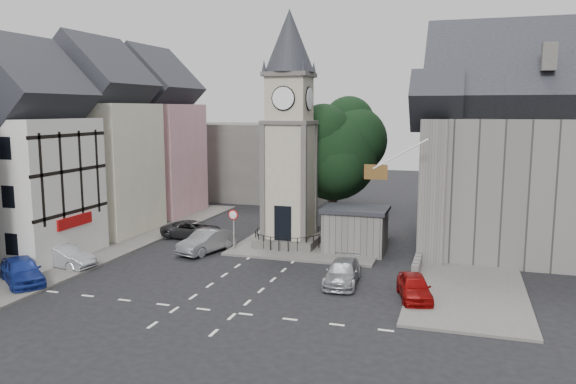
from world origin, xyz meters
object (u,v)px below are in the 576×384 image
(car_west_blue, at_px, (22,271))
(pedestrian, at_px, (459,247))
(stone_shelter, at_px, (355,230))
(car_east_red, at_px, (414,287))
(clock_tower, at_px, (289,131))

(car_west_blue, bearing_deg, pedestrian, -23.85)
(car_west_blue, height_order, pedestrian, pedestrian)
(car_west_blue, bearing_deg, stone_shelter, -15.68)
(stone_shelter, height_order, car_east_red, stone_shelter)
(car_west_blue, bearing_deg, clock_tower, -4.67)
(pedestrian, bearing_deg, stone_shelter, -3.74)
(car_west_blue, distance_m, pedestrian, 26.30)
(car_east_red, xyz_separation_m, pedestrian, (2.08, 8.87, 0.12))
(clock_tower, relative_size, pedestrian, 10.61)
(clock_tower, height_order, car_east_red, clock_tower)
(clock_tower, bearing_deg, pedestrian, -0.51)
(clock_tower, height_order, stone_shelter, clock_tower)
(stone_shelter, bearing_deg, pedestrian, 3.32)
(stone_shelter, bearing_deg, car_east_red, -61.41)
(car_east_red, height_order, pedestrian, pedestrian)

